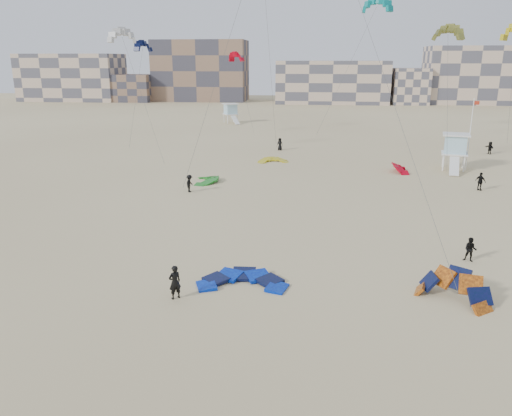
# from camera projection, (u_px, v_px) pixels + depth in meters

# --- Properties ---
(ground) EXTENTS (320.00, 320.00, 0.00)m
(ground) POSITION_uv_depth(u_px,v_px,m) (205.00, 312.00, 25.49)
(ground) COLOR beige
(ground) RESTS_ON ground
(kite_ground_blue) EXTENTS (4.87, 5.09, 1.16)m
(kite_ground_blue) POSITION_uv_depth(u_px,v_px,m) (242.00, 284.00, 28.71)
(kite_ground_blue) COLOR #053CBF
(kite_ground_blue) RESTS_ON ground
(kite_ground_orange) EXTENTS (5.63, 5.61, 4.07)m
(kite_ground_orange) POSITION_uv_depth(u_px,v_px,m) (452.00, 300.00, 26.80)
(kite_ground_orange) COLOR orange
(kite_ground_orange) RESTS_ON ground
(kite_ground_green) EXTENTS (4.43, 4.20, 1.60)m
(kite_ground_green) POSITION_uv_depth(u_px,v_px,m) (206.00, 181.00, 52.82)
(kite_ground_green) COLOR #157916
(kite_ground_green) RESTS_ON ground
(kite_ground_red_far) EXTENTS (3.34, 3.17, 2.93)m
(kite_ground_red_far) POSITION_uv_depth(u_px,v_px,m) (400.00, 172.00, 57.24)
(kite_ground_red_far) COLOR #B8000E
(kite_ground_red_far) RESTS_ON ground
(kite_ground_yellow) EXTENTS (4.45, 4.60, 1.57)m
(kite_ground_yellow) POSITION_uv_depth(u_px,v_px,m) (273.00, 162.00, 62.87)
(kite_ground_yellow) COLOR #BFCC26
(kite_ground_yellow) RESTS_ON ground
(kitesurfer_main) EXTENTS (0.82, 0.81, 1.91)m
(kitesurfer_main) POSITION_uv_depth(u_px,v_px,m) (175.00, 282.00, 26.72)
(kitesurfer_main) COLOR black
(kitesurfer_main) RESTS_ON ground
(kitesurfer_b) EXTENTS (0.95, 0.86, 1.59)m
(kitesurfer_b) POSITION_uv_depth(u_px,v_px,m) (470.00, 250.00, 31.72)
(kitesurfer_b) COLOR black
(kitesurfer_b) RESTS_ON ground
(kitesurfer_c) EXTENTS (0.81, 1.19, 1.71)m
(kitesurfer_c) POSITION_uv_depth(u_px,v_px,m) (190.00, 183.00, 48.37)
(kitesurfer_c) COLOR black
(kitesurfer_c) RESTS_ON ground
(kitesurfer_d) EXTENTS (1.05, 1.08, 1.81)m
(kitesurfer_d) POSITION_uv_depth(u_px,v_px,m) (480.00, 181.00, 48.93)
(kitesurfer_d) COLOR black
(kitesurfer_d) RESTS_ON ground
(kitesurfer_e) EXTENTS (0.98, 0.79, 1.73)m
(kitesurfer_e) POSITION_uv_depth(u_px,v_px,m) (280.00, 144.00, 70.74)
(kitesurfer_e) COLOR black
(kitesurfer_e) RESTS_ON ground
(kitesurfer_f) EXTENTS (1.03, 1.66, 1.71)m
(kitesurfer_f) POSITION_uv_depth(u_px,v_px,m) (490.00, 148.00, 67.84)
(kitesurfer_f) COLOR black
(kitesurfer_f) RESTS_ON ground
(kite_fly_grey) EXTENTS (8.72, 8.85, 15.13)m
(kite_fly_grey) POSITION_uv_depth(u_px,v_px,m) (122.00, 37.00, 59.63)
(kite_fly_grey) COLOR silver
(kite_fly_grey) RESTS_ON ground
(kite_fly_olive) EXTENTS (4.75, 9.37, 15.57)m
(kite_fly_olive) POSITION_uv_depth(u_px,v_px,m) (448.00, 34.00, 55.29)
(kite_fly_olive) COLOR olive
(kite_fly_olive) RESTS_ON ground
(kite_fly_navy) EXTENTS (4.17, 13.13, 14.35)m
(kite_fly_navy) POSITION_uv_depth(u_px,v_px,m) (143.00, 47.00, 74.11)
(kite_fly_navy) COLOR #0D0D3F
(kite_fly_navy) RESTS_ON ground
(kite_fly_teal_b) EXTENTS (11.39, 6.40, 20.70)m
(kite_fly_teal_b) POSITION_uv_depth(u_px,v_px,m) (377.00, 6.00, 75.55)
(kite_fly_teal_b) COLOR #058A80
(kite_fly_teal_b) RESTS_ON ground
(kite_fly_red) EXTENTS (6.14, 9.43, 13.01)m
(kite_fly_red) POSITION_uv_depth(u_px,v_px,m) (236.00, 58.00, 83.14)
(kite_fly_red) COLOR #B8000E
(kite_fly_red) RESTS_ON ground
(lifeguard_tower_near) EXTENTS (3.52, 6.03, 4.18)m
(lifeguard_tower_near) POSITION_uv_depth(u_px,v_px,m) (455.00, 152.00, 58.01)
(lifeguard_tower_near) COLOR white
(lifeguard_tower_near) RESTS_ON ground
(lifeguard_tower_far) EXTENTS (3.74, 5.80, 3.86)m
(lifeguard_tower_far) POSITION_uv_depth(u_px,v_px,m) (231.00, 113.00, 100.88)
(lifeguard_tower_far) COLOR white
(lifeguard_tower_far) RESTS_ON ground
(flagpole) EXTENTS (0.67, 0.10, 8.25)m
(flagpole) POSITION_uv_depth(u_px,v_px,m) (470.00, 133.00, 56.88)
(flagpole) COLOR white
(flagpole) RESTS_ON ground
(condo_west_a) EXTENTS (30.00, 15.00, 14.00)m
(condo_west_a) POSITION_uv_depth(u_px,v_px,m) (72.00, 77.00, 154.93)
(condo_west_a) COLOR #CCB095
(condo_west_a) RESTS_ON ground
(condo_west_b) EXTENTS (28.00, 14.00, 18.00)m
(condo_west_b) POSITION_uv_depth(u_px,v_px,m) (201.00, 71.00, 153.75)
(condo_west_b) COLOR #80624D
(condo_west_b) RESTS_ON ground
(condo_mid) EXTENTS (32.00, 16.00, 12.00)m
(condo_mid) POSITION_uv_depth(u_px,v_px,m) (332.00, 82.00, 146.40)
(condo_mid) COLOR #CCB095
(condo_mid) RESTS_ON ground
(condo_east) EXTENTS (26.00, 14.00, 16.00)m
(condo_east) POSITION_uv_depth(u_px,v_px,m) (472.00, 75.00, 143.32)
(condo_east) COLOR #CCB095
(condo_east) RESTS_ON ground
(condo_fill_left) EXTENTS (12.00, 10.00, 8.00)m
(condo_fill_left) POSITION_uv_depth(u_px,v_px,m) (133.00, 88.00, 151.68)
(condo_fill_left) COLOR #80624D
(condo_fill_left) RESTS_ON ground
(condo_fill_right) EXTENTS (10.00, 10.00, 10.00)m
(condo_fill_right) POSITION_uv_depth(u_px,v_px,m) (410.00, 86.00, 142.35)
(condo_fill_right) COLOR #CCB095
(condo_fill_right) RESTS_ON ground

